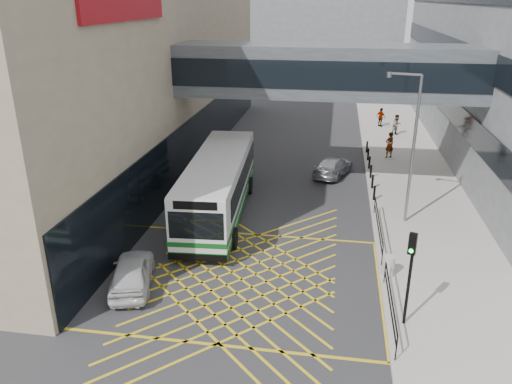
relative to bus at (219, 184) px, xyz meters
The scene contains 18 objects.
ground 7.49m from the bus, 69.24° to the right, with size 120.00×120.00×0.00m, color #333335.
building_whsmith 18.98m from the bus, 149.15° to the left, with size 24.17×42.00×16.00m.
building_far 53.69m from the bus, 89.38° to the left, with size 28.00×16.00×18.00m, color slate.
skybridge 9.51m from the bus, 43.02° to the left, with size 20.00×4.10×3.00m.
pavement 14.29m from the bus, 35.32° to the left, with size 6.00×54.00×0.16m, color #ACA79E.
box_junction 7.49m from the bus, 69.24° to the right, with size 12.00×9.00×0.01m.
bus is the anchor object (origin of this frame).
car_white 8.37m from the bus, 103.41° to the right, with size 1.81×4.43×1.41m, color silver.
car_dark 2.25m from the bus, 102.63° to the left, with size 1.92×4.91×1.54m, color black.
car_silver 10.09m from the bus, 51.23° to the left, with size 1.82×4.30×1.34m, color gray.
traffic_light 13.05m from the bus, 44.99° to the right, with size 0.31×0.46×3.84m.
street_lamp 10.56m from the bus, ahead, with size 1.80×0.63×7.93m.
litter_bin 10.62m from the bus, 32.11° to the right, with size 0.53×0.53×0.91m, color #ADA89E.
kerb_railings 10.11m from the bus, 29.90° to the right, with size 0.05×12.54×1.00m.
bollards 12.11m from the bus, 42.91° to the left, with size 0.14×10.14×0.90m.
pedestrian_a 15.99m from the bus, 49.34° to the left, with size 0.78×0.56×1.97m, color gray.
pedestrian_b 22.35m from the bus, 58.62° to the left, with size 0.88×0.51×1.81m, color gray.
pedestrian_c 24.42m from the bus, 64.62° to the left, with size 1.04×0.50×1.75m, color gray.
Camera 1 is at (3.69, -18.70, 11.63)m, focal length 35.00 mm.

